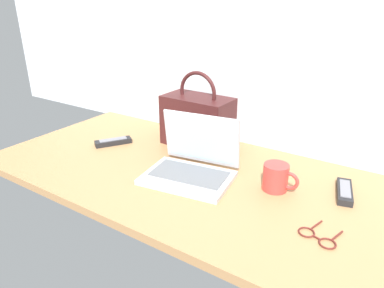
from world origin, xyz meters
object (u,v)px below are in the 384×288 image
(eyeglasses, at_px, (318,237))
(handbag, at_px, (197,120))
(coffee_mug, at_px, (276,177))
(remote_control_far, at_px, (345,191))
(laptop, at_px, (192,164))
(remote_control_near, at_px, (113,142))

(eyeglasses, distance_m, handbag, 0.74)
(coffee_mug, height_order, eyeglasses, coffee_mug)
(remote_control_far, height_order, handbag, handbag)
(laptop, relative_size, remote_control_far, 2.04)
(laptop, relative_size, handbag, 1.03)
(remote_control_near, xyz_separation_m, eyeglasses, (0.95, -0.17, -0.01))
(remote_control_far, height_order, eyeglasses, remote_control_far)
(handbag, bearing_deg, remote_control_far, -8.22)
(coffee_mug, bearing_deg, remote_control_far, 24.56)
(coffee_mug, relative_size, remote_control_far, 0.75)
(laptop, bearing_deg, coffee_mug, 12.94)
(laptop, height_order, remote_control_near, laptop)
(laptop, bearing_deg, handbag, 118.69)
(laptop, height_order, handbag, handbag)
(remote_control_near, bearing_deg, eyeglasses, -10.37)
(laptop, xyz_separation_m, remote_control_far, (0.50, 0.16, -0.03))
(remote_control_far, bearing_deg, handbag, 171.78)
(coffee_mug, distance_m, eyeglasses, 0.27)
(remote_control_near, bearing_deg, remote_control_far, 6.52)
(coffee_mug, height_order, remote_control_near, coffee_mug)
(laptop, height_order, remote_control_far, laptop)
(laptop, relative_size, remote_control_near, 2.13)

